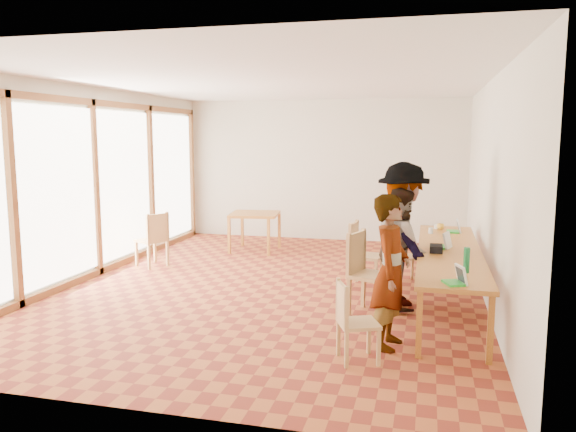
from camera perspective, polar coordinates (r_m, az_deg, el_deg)
name	(u,v)px	position (r m, az deg, el deg)	size (l,w,h in m)	color
ground	(274,286)	(8.49, -1.46, -7.09)	(8.00, 8.00, 0.00)	#AA5329
wall_back	(323,170)	(12.11, 3.60, 4.66)	(6.00, 0.10, 3.00)	beige
wall_front	(136,230)	(4.53, -15.20, -1.39)	(6.00, 0.10, 3.00)	beige
wall_right	(490,191)	(7.97, 19.80, 2.41)	(0.10, 8.00, 3.00)	beige
window_wall	(94,182)	(9.46, -19.08, 3.27)	(0.10, 8.00, 3.00)	white
ceiling	(273,80)	(8.23, -1.54, 13.65)	(6.00, 8.00, 0.04)	white
communal_table	(449,253)	(7.69, 16.06, -3.64)	(0.80, 4.00, 0.75)	#BF792A
side_table	(255,217)	(10.91, -3.40, -0.10)	(0.90, 0.90, 0.75)	#BF792A
chair_near	(350,313)	(5.65, 6.32, -9.79)	(0.49, 0.49, 0.43)	tan
chair_mid	(364,264)	(7.15, 7.69, -4.82)	(0.61, 0.61, 0.55)	tan
chair_far	(360,247)	(8.44, 7.30, -3.14)	(0.50, 0.50, 0.51)	tan
chair_empty	(400,250)	(8.78, 11.32, -3.42)	(0.47, 0.47, 0.43)	tan
chair_spare	(155,234)	(9.84, -13.39, -1.77)	(0.59, 0.59, 0.50)	tan
person_near	(391,272)	(6.01, 10.41, -5.58)	(0.60, 0.39, 1.63)	gray
person_mid	(401,248)	(7.43, 11.39, -3.20)	(0.77, 0.60, 1.58)	gray
person_far	(403,234)	(7.59, 11.57, -1.76)	(1.22, 0.70, 1.89)	gray
laptop_near	(457,279)	(5.92, 16.81, -6.13)	(0.27, 0.28, 0.19)	green
laptop_mid	(444,244)	(7.74, 15.54, -2.72)	(0.29, 0.31, 0.22)	green
laptop_far	(456,229)	(9.05, 16.67, -1.26)	(0.22, 0.25, 0.20)	green
yellow_mug	(441,227)	(9.29, 15.24, -1.04)	(0.11, 0.11, 0.09)	gold
green_bottle	(467,260)	(6.41, 17.68, -4.30)	(0.07, 0.07, 0.28)	#136D36
clear_glass	(431,231)	(8.84, 14.32, -1.45)	(0.07, 0.07, 0.09)	silver
condiment_cup	(437,227)	(9.34, 14.86, -1.06)	(0.08, 0.08, 0.06)	white
pink_phone	(466,265)	(6.79, 17.67, -4.77)	(0.05, 0.10, 0.01)	#D1316F
black_pouch	(436,249)	(7.46, 14.82, -3.21)	(0.16, 0.26, 0.09)	black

